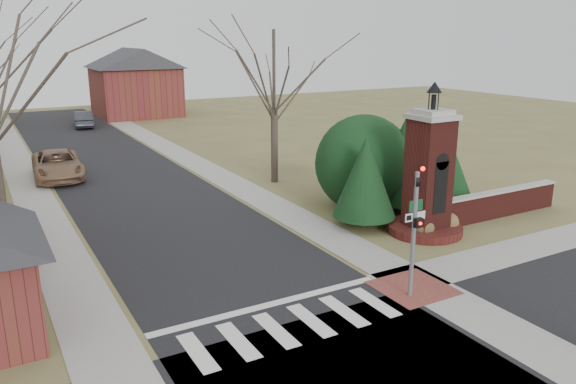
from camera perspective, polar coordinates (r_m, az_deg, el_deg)
ground at (r=16.44m, az=2.01°, el=-14.57°), size 120.00×120.00×0.00m
main_street at (r=35.86m, az=-16.64°, el=1.65°), size 8.00×70.00×0.01m
crosswalk_zone at (r=17.03m, az=0.57°, el=-13.37°), size 8.00×2.20×0.02m
stop_bar at (r=18.20m, az=-1.84°, el=-11.37°), size 8.00×0.35×0.02m
sidewalk_right_main at (r=37.29m, az=-8.86°, el=2.65°), size 2.00×60.00×0.02m
sidewalk_left at (r=35.15m, az=-24.89°, el=0.57°), size 2.00×60.00×0.02m
curb_apron at (r=19.75m, az=12.59°, el=-9.48°), size 2.40×2.40×0.02m
traffic_signal_pole at (r=18.20m, az=12.78°, el=-2.97°), size 0.28×0.41×4.50m
sign_post at (r=20.22m, az=12.73°, el=-2.98°), size 0.90×0.07×2.75m
brick_gate_monument at (r=24.50m, az=14.03°, el=0.73°), size 3.20×3.20×6.47m
brick_garden_wall at (r=28.10m, az=20.53°, el=-1.09°), size 7.50×0.50×1.30m
house_distant_right at (r=62.21m, az=-15.27°, el=10.84°), size 8.80×8.80×7.30m
evergreen_near at (r=24.80m, az=7.84°, el=1.56°), size 2.80×2.80×4.10m
evergreen_mid at (r=27.69m, az=11.83°, el=3.48°), size 3.40×3.40×4.70m
evergreen_far at (r=28.49m, az=16.11°, el=2.09°), size 2.40×2.40×3.30m
evergreen_mass at (r=27.78m, az=7.71°, el=3.30°), size 4.80×4.80×4.80m
bare_tree_3 at (r=31.87m, az=-1.44°, el=12.79°), size 7.00×7.00×9.70m
pickup_truck at (r=36.21m, az=-22.38°, el=2.56°), size 3.08×6.02×1.63m
distant_car at (r=55.91m, az=-20.01°, el=6.97°), size 2.29×4.72×1.49m
dry_shrub_left at (r=24.43m, az=13.64°, el=-3.49°), size 0.90×0.90×0.90m
dry_shrub_right at (r=25.41m, az=16.03°, el=-2.98°), size 0.85×0.85×0.85m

